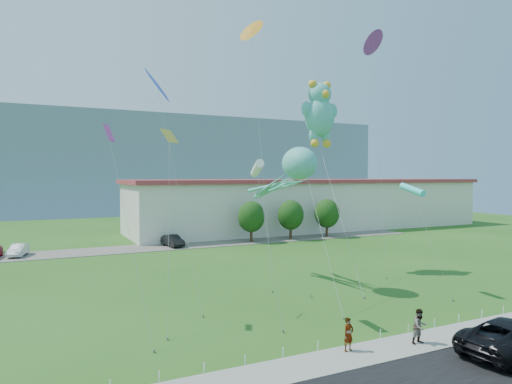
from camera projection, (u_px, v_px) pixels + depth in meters
ground at (350, 334)px, 25.24m from camera, size 160.00×160.00×0.00m
sidewalk at (385, 350)px, 22.77m from camera, size 80.00×2.50×0.10m
parking_strip at (175, 246)px, 56.71m from camera, size 70.00×6.00×0.06m
hill_ridge at (94, 163)px, 132.69m from camera, size 160.00×50.00×25.00m
warehouse at (312, 204)px, 76.01m from camera, size 61.00×15.00×8.20m
rope_fence at (366, 337)px, 24.07m from camera, size 26.05×0.05×0.50m
tree_near at (251, 217)px, 60.06m from camera, size 3.60×3.60×5.47m
tree_mid at (291, 215)px, 62.68m from camera, size 3.60×3.60×5.47m
tree_far at (327, 213)px, 65.30m from camera, size 3.60×3.60×5.47m
pedestrian_left at (349, 334)px, 22.47m from camera, size 0.65×0.47×1.65m
pedestrian_right at (420, 326)px, 23.47m from camera, size 0.87×0.68×1.79m
parked_car_silver at (18, 250)px, 49.44m from camera, size 2.31×4.14×1.29m
parked_car_black at (173, 241)px, 56.20m from camera, size 2.07×4.46×1.42m
octopus_kite at (292, 172)px, 35.70m from camera, size 2.68×13.64×10.96m
teddy_bear_kite at (320, 112)px, 42.04m from camera, size 4.77×11.19×17.54m
small_kite_purple at (373, 48)px, 43.12m from camera, size 3.35×5.57×22.11m
small_kite_white at (257, 170)px, 27.03m from camera, size 0.74×3.59×9.63m
small_kite_cyan at (413, 190)px, 33.79m from camera, size 1.16×4.24×8.17m
small_kite_yellow at (169, 156)px, 28.56m from camera, size 2.26×5.84×11.73m
small_kite_blue at (159, 89)px, 33.67m from camera, size 1.86×8.07×16.17m
small_kite_orange at (252, 36)px, 41.84m from camera, size 3.25×9.25×22.91m
small_kite_pink at (114, 155)px, 26.40m from camera, size 1.88×6.61×11.71m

